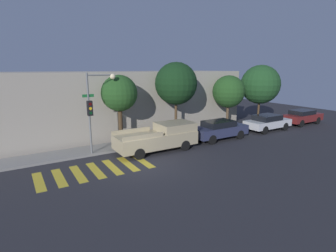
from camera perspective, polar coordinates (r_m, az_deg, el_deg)
ground_plane at (r=15.08m, az=-5.20°, el=-8.67°), size 60.00×60.00×0.00m
sidewalk at (r=18.74m, az=-10.94°, el=-4.36°), size 26.00×2.04×0.14m
building_row at (r=22.34m, az=-15.22°, el=4.72°), size 26.00×6.00×5.15m
crosswalk at (r=14.95m, az=-15.45°, el=-9.27°), size 6.06×2.60×0.00m
traffic_light_pole at (r=16.77m, az=-15.57°, el=5.09°), size 2.13×0.56×5.16m
pickup_truck at (r=17.54m, az=-1.82°, el=-2.40°), size 5.45×2.11×1.78m
sedan_near_corner at (r=20.63m, az=11.11°, el=-0.72°), size 4.56×1.78×1.48m
sedan_middle at (r=24.74m, az=20.84°, el=0.80°), size 4.36×1.83×1.42m
sedan_far_end at (r=28.98m, az=27.20°, el=1.85°), size 4.37×1.77×1.42m
tree_near_corner at (r=18.29m, az=-10.55°, el=6.92°), size 2.48×2.48×5.00m
tree_midblock at (r=20.35m, az=1.77°, el=9.19°), size 3.26×3.26×5.90m
tree_far_end at (r=23.89m, az=13.04°, el=7.29°), size 2.84×2.84×4.83m
tree_behind_truck at (r=26.88m, az=19.46°, el=8.51°), size 3.70×3.70×5.74m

